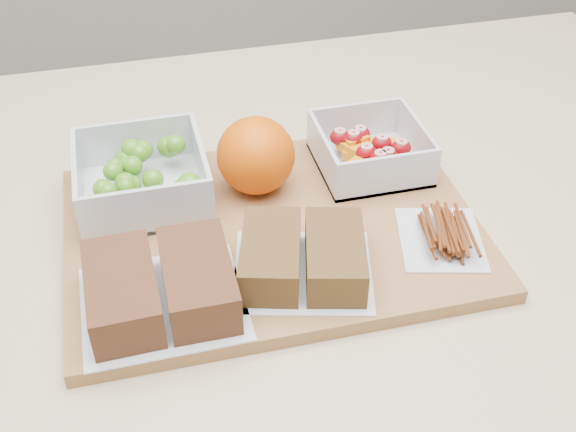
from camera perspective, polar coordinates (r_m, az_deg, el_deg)
The scene contains 7 objects.
cutting_board at distance 0.75m, azimuth -1.22°, elevation -1.21°, with size 0.42×0.30×0.02m, color #9E6E41.
grape_container at distance 0.78m, azimuth -11.35°, elevation 3.06°, with size 0.14×0.14×0.06m.
fruit_container at distance 0.82m, azimuth 6.47°, elevation 5.07°, with size 0.12×0.12×0.05m.
orange at distance 0.77m, azimuth -2.56°, elevation 4.80°, with size 0.08×0.08×0.08m, color #E35605.
sandwich_bag_left at distance 0.66m, azimuth -10.02°, elevation -5.54°, with size 0.15×0.13×0.04m.
sandwich_bag_center at distance 0.68m, azimuth 1.18°, elevation -3.25°, with size 0.16×0.15×0.04m.
pretzel_bag at distance 0.73m, azimuth 12.05°, elevation -1.23°, with size 0.10×0.12×0.02m.
Camera 1 is at (-0.14, -0.55, 1.39)m, focal length 45.00 mm.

